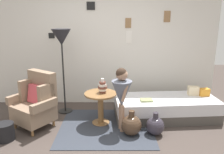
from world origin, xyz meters
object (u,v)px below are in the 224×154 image
object	(u,v)px
person_child	(123,92)
book_on_daybed	(147,100)
demijohn_near	(132,125)
magazine_basket	(6,132)
side_table	(102,102)
floor_lamp	(63,41)
daybed	(166,108)
armchair	(37,102)
demijohn_far	(156,126)
vase_striped	(104,87)

from	to	relation	value
person_child	book_on_daybed	bearing A→B (deg)	37.30
demijohn_near	magazine_basket	xyz separation A→B (m)	(-2.00, -0.17, -0.03)
side_table	floor_lamp	distance (m)	1.38
daybed	armchair	bearing A→B (deg)	-172.05
book_on_daybed	magazine_basket	world-z (taller)	book_on_daybed
demijohn_near	magazine_basket	world-z (taller)	demijohn_near
armchair	demijohn_near	bearing A→B (deg)	-11.43
demijohn_far	daybed	bearing A→B (deg)	64.27
floor_lamp	book_on_daybed	size ratio (longest dim) A/B	7.57
side_table	magazine_basket	world-z (taller)	side_table
person_child	demijohn_far	size ratio (longest dim) A/B	2.85
demijohn_near	daybed	bearing A→B (deg)	43.13
demijohn_near	person_child	bearing A→B (deg)	136.88
book_on_daybed	demijohn_near	distance (m)	0.64
floor_lamp	book_on_daybed	bearing A→B (deg)	-15.53
daybed	floor_lamp	distance (m)	2.35
side_table	demijohn_far	size ratio (longest dim) A/B	1.51
book_on_daybed	demijohn_near	xyz separation A→B (m)	(-0.31, -0.51, -0.24)
side_table	person_child	world-z (taller)	person_child
book_on_daybed	magazine_basket	bearing A→B (deg)	-163.77
side_table	person_child	size ratio (longest dim) A/B	0.53
floor_lamp	person_child	distance (m)	1.56
floor_lamp	magazine_basket	world-z (taller)	floor_lamp
daybed	side_table	distance (m)	1.27
daybed	magazine_basket	size ratio (longest dim) A/B	6.98
armchair	side_table	size ratio (longest dim) A/B	1.67
vase_striped	demijohn_near	xyz separation A→B (m)	(0.49, -0.45, -0.51)
floor_lamp	demijohn_near	world-z (taller)	floor_lamp
daybed	person_child	bearing A→B (deg)	-149.35
person_child	demijohn_near	xyz separation A→B (m)	(0.16, -0.15, -0.53)
daybed	side_table	xyz separation A→B (m)	(-1.23, -0.24, 0.21)
demijohn_far	book_on_daybed	bearing A→B (deg)	99.40
daybed	magazine_basket	bearing A→B (deg)	-162.99
daybed	vase_striped	xyz separation A→B (m)	(-1.19, -0.22, 0.49)
magazine_basket	person_child	bearing A→B (deg)	9.71
demijohn_near	demijohn_far	distance (m)	0.39
daybed	floor_lamp	bearing A→B (deg)	171.82
side_table	floor_lamp	xyz separation A→B (m)	(-0.75, 0.53, 1.02)
armchair	demijohn_far	size ratio (longest dim) A/B	2.52
vase_striped	demijohn_far	bearing A→B (deg)	-26.43
daybed	demijohn_far	world-z (taller)	daybed
side_table	person_child	distance (m)	0.54
side_table	book_on_daybed	distance (m)	0.84
vase_striped	person_child	world-z (taller)	person_child
floor_lamp	book_on_daybed	xyz separation A→B (m)	(1.59, -0.44, -1.02)
person_child	side_table	bearing A→B (deg)	143.13
person_child	demijohn_near	size ratio (longest dim) A/B	2.60
daybed	demijohn_near	bearing A→B (deg)	-136.87
vase_striped	demijohn_far	size ratio (longest dim) A/B	0.68
book_on_daybed	magazine_basket	xyz separation A→B (m)	(-2.31, -0.67, -0.28)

